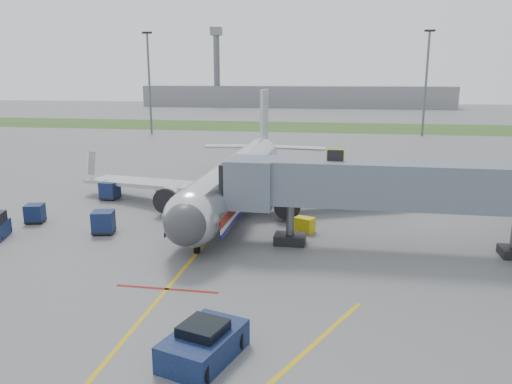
% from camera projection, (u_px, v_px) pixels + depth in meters
% --- Properties ---
extents(ground, '(400.00, 400.00, 0.00)m').
position_uv_depth(ground, '(188.00, 264.00, 31.94)').
color(ground, '#565659').
rests_on(ground, ground).
extents(grass_strip, '(300.00, 25.00, 0.01)m').
position_uv_depth(grass_strip, '(303.00, 127.00, 118.28)').
color(grass_strip, '#2D4C1E').
rests_on(grass_strip, ground).
extents(apron_markings, '(21.52, 50.00, 0.01)m').
position_uv_depth(apron_markings, '(143.00, 317.00, 24.84)').
color(apron_markings, gold).
rests_on(apron_markings, ground).
extents(airliner, '(32.10, 35.67, 10.25)m').
position_uv_depth(airliner, '(237.00, 177.00, 45.97)').
color(airliner, silver).
rests_on(airliner, ground).
extents(jet_bridge, '(25.30, 4.00, 6.90)m').
position_uv_depth(jet_bridge, '(392.00, 186.00, 33.56)').
color(jet_bridge, slate).
rests_on(jet_bridge, ground).
extents(light_mast_left, '(2.00, 0.44, 20.40)m').
position_uv_depth(light_mast_left, '(149.00, 81.00, 101.70)').
color(light_mast_left, '#595B60').
rests_on(light_mast_left, ground).
extents(light_mast_right, '(2.00, 0.44, 20.40)m').
position_uv_depth(light_mast_right, '(426.00, 81.00, 97.25)').
color(light_mast_right, '#595B60').
rests_on(light_mast_right, ground).
extents(distant_terminal, '(120.00, 14.00, 8.00)m').
position_uv_depth(distant_terminal, '(295.00, 96.00, 195.81)').
color(distant_terminal, slate).
rests_on(distant_terminal, ground).
extents(control_tower, '(4.00, 4.00, 30.00)m').
position_uv_depth(control_tower, '(217.00, 61.00, 193.04)').
color(control_tower, '#595B60').
rests_on(control_tower, ground).
extents(pushback_tug, '(3.40, 4.41, 1.62)m').
position_uv_depth(pushback_tug, '(204.00, 344.00, 21.06)').
color(pushback_tug, '#0D1239').
rests_on(pushback_tug, ground).
extents(baggage_cart_a, '(1.95, 1.95, 1.73)m').
position_uv_depth(baggage_cart_a, '(103.00, 222.00, 37.92)').
color(baggage_cart_a, '#0D1239').
rests_on(baggage_cart_a, ground).
extents(baggage_cart_b, '(1.74, 1.74, 1.73)m').
position_uv_depth(baggage_cart_b, '(110.00, 190.00, 48.44)').
color(baggage_cart_b, '#0D1239').
rests_on(baggage_cart_b, ground).
extents(baggage_cart_c, '(1.73, 1.73, 1.52)m').
position_uv_depth(baggage_cart_c, '(35.00, 213.00, 40.72)').
color(baggage_cart_c, '#0D1239').
rests_on(baggage_cart_c, ground).
extents(belt_loader, '(2.39, 4.97, 2.34)m').
position_uv_depth(belt_loader, '(214.00, 196.00, 47.62)').
color(belt_loader, '#0D1239').
rests_on(belt_loader, ground).
extents(ground_power_cart, '(1.70, 1.46, 1.15)m').
position_uv_depth(ground_power_cart, '(304.00, 225.00, 38.34)').
color(ground_power_cart, yellow).
rests_on(ground_power_cart, ground).
extents(ramp_worker, '(0.80, 0.82, 1.90)m').
position_uv_depth(ramp_worker, '(158.00, 196.00, 45.76)').
color(ramp_worker, '#B0D919').
rests_on(ramp_worker, ground).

